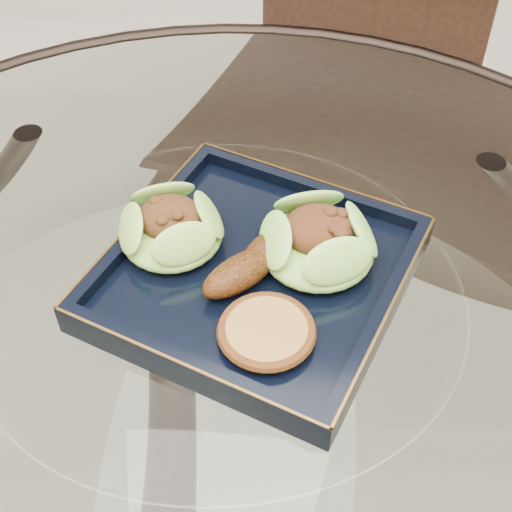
{
  "coord_description": "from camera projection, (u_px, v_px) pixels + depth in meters",
  "views": [
    {
      "loc": [
        0.07,
        -0.4,
        1.29
      ],
      "look_at": [
        0.02,
        0.06,
        0.8
      ],
      "focal_mm": 50.0,
      "sensor_mm": 36.0,
      "label": 1
    }
  ],
  "objects": [
    {
      "name": "dining_chair",
      "position": [
        339.0,
        181.0,
        1.23
      ],
      "size": [
        0.47,
        0.47,
        0.87
      ],
      "rotation": [
        0.0,
        0.0,
        -0.29
      ],
      "color": "black",
      "rests_on": "ground"
    },
    {
      "name": "navy_plate",
      "position": [
        256.0,
        277.0,
        0.69
      ],
      "size": [
        0.35,
        0.35,
        0.02
      ],
      "primitive_type": "cube",
      "rotation": [
        0.0,
        0.0,
        -0.37
      ],
      "color": "black",
      "rests_on": "dining_table"
    },
    {
      "name": "crumb_patty",
      "position": [
        267.0,
        333.0,
        0.63
      ],
      "size": [
        0.09,
        0.09,
        0.01
      ],
      "primitive_type": "cylinder",
      "rotation": [
        0.0,
        0.0,
        -0.25
      ],
      "color": "#A47336",
      "rests_on": "navy_plate"
    },
    {
      "name": "roasted_plantain",
      "position": [
        273.0,
        247.0,
        0.69
      ],
      "size": [
        0.13,
        0.16,
        0.03
      ],
      "primitive_type": "ellipsoid",
      "rotation": [
        0.0,
        0.0,
        0.92
      ],
      "color": "#562809",
      "rests_on": "navy_plate"
    },
    {
      "name": "lettuce_wrap_left",
      "position": [
        171.0,
        230.0,
        0.7
      ],
      "size": [
        0.1,
        0.1,
        0.04
      ],
      "primitive_type": "ellipsoid",
      "rotation": [
        0.0,
        0.0,
        0.0
      ],
      "color": "#5F9E2E",
      "rests_on": "navy_plate"
    },
    {
      "name": "lettuce_wrap_right",
      "position": [
        318.0,
        244.0,
        0.68
      ],
      "size": [
        0.12,
        0.12,
        0.04
      ],
      "primitive_type": "ellipsoid",
      "rotation": [
        0.0,
        0.0,
        -0.07
      ],
      "color": "#62A42F",
      "rests_on": "navy_plate"
    },
    {
      "name": "dining_table",
      "position": [
        229.0,
        420.0,
        0.78
      ],
      "size": [
        1.13,
        1.13,
        0.77
      ],
      "color": "white",
      "rests_on": "ground"
    }
  ]
}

